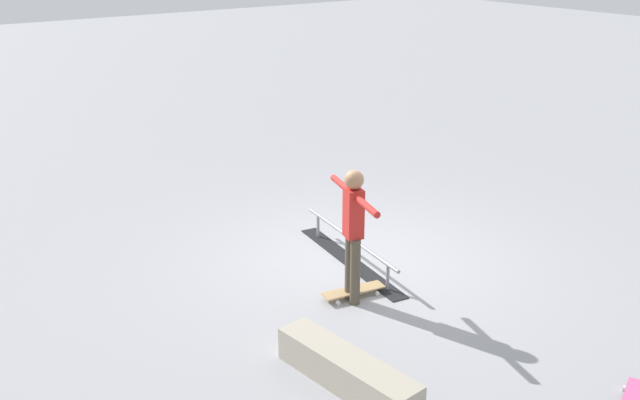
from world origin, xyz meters
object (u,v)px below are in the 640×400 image
at_px(skateboard_main, 354,291).
at_px(skater_main, 353,227).
at_px(grind_rail, 350,251).
at_px(skate_ledge, 347,371).

bearing_deg(skateboard_main, skater_main, -127.54).
relative_size(grind_rail, skateboard_main, 3.05).
distance_m(grind_rail, skate_ledge, 2.88).
bearing_deg(skate_ledge, skateboard_main, -40.09).
relative_size(skate_ledge, skateboard_main, 2.06).
bearing_deg(skateboard_main, grind_rail, 64.19).
bearing_deg(skater_main, skate_ledge, 156.39).
height_order(grind_rail, skate_ledge, grind_rail).
bearing_deg(skate_ledge, skater_main, -39.65).
xyz_separation_m(skate_ledge, skater_main, (1.37, -1.14, 0.79)).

